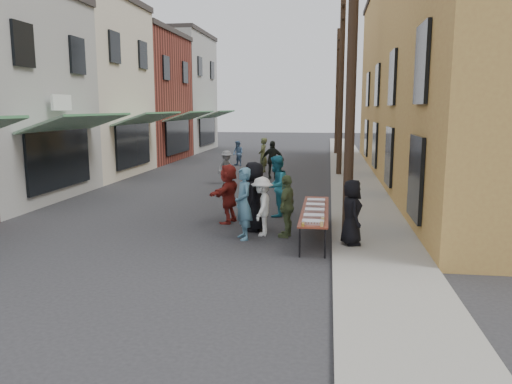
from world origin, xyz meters
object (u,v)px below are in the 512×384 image
(utility_pole_far, at_px, (337,93))
(serving_table, at_px, (315,211))
(utility_pole_near, at_px, (352,65))
(utility_pole_mid, at_px, (341,85))
(catering_tray_sausage, at_px, (313,222))
(guest_front_a, at_px, (254,196))
(guest_front_c, at_px, (276,186))
(server, at_px, (352,212))

(utility_pole_far, relative_size, serving_table, 2.25)
(utility_pole_near, relative_size, utility_pole_mid, 1.00)
(utility_pole_near, distance_m, catering_tray_sausage, 4.33)
(catering_tray_sausage, relative_size, guest_front_a, 0.26)
(guest_front_c, distance_m, server, 4.05)
(utility_pole_near, xyz_separation_m, catering_tray_sausage, (-0.86, -2.06, -3.71))
(guest_front_a, height_order, guest_front_c, guest_front_a)
(utility_pole_far, relative_size, catering_tray_sausage, 18.00)
(utility_pole_mid, relative_size, guest_front_a, 4.63)
(utility_pole_near, xyz_separation_m, utility_pole_mid, (0.00, 12.00, 0.00))
(utility_pole_far, bearing_deg, utility_pole_near, -90.00)
(utility_pole_mid, xyz_separation_m, serving_table, (-0.86, -12.41, -3.79))
(catering_tray_sausage, bearing_deg, utility_pole_mid, 86.52)
(utility_pole_near, relative_size, utility_pole_far, 1.00)
(utility_pole_mid, distance_m, utility_pole_far, 12.00)
(utility_pole_far, distance_m, guest_front_c, 22.33)
(utility_pole_far, height_order, catering_tray_sausage, utility_pole_far)
(utility_pole_far, distance_m, guest_front_a, 24.29)
(guest_front_a, bearing_deg, server, 57.76)
(utility_pole_near, bearing_deg, utility_pole_far, 90.00)
(catering_tray_sausage, height_order, guest_front_a, guest_front_a)
(utility_pole_mid, relative_size, utility_pole_far, 1.00)
(utility_pole_mid, height_order, serving_table, utility_pole_mid)
(catering_tray_sausage, relative_size, guest_front_c, 0.26)
(catering_tray_sausage, bearing_deg, utility_pole_far, 88.12)
(utility_pole_near, distance_m, serving_table, 3.90)
(utility_pole_mid, height_order, utility_pole_far, same)
(utility_pole_mid, relative_size, server, 5.61)
(utility_pole_near, bearing_deg, server, -87.88)
(serving_table, distance_m, guest_front_c, 2.80)
(guest_front_a, relative_size, guest_front_c, 1.00)
(serving_table, height_order, catering_tray_sausage, catering_tray_sausage)
(utility_pole_far, bearing_deg, guest_front_a, -96.10)
(guest_front_a, bearing_deg, serving_table, 70.02)
(catering_tray_sausage, height_order, guest_front_c, guest_front_c)
(serving_table, relative_size, server, 2.49)
(utility_pole_far, relative_size, server, 5.61)
(catering_tray_sausage, bearing_deg, serving_table, 90.00)
(utility_pole_far, xyz_separation_m, guest_front_c, (-2.15, -21.95, -3.53))
(guest_front_c, bearing_deg, utility_pole_near, 61.93)
(guest_front_a, height_order, server, guest_front_a)
(utility_pole_far, xyz_separation_m, catering_tray_sausage, (-0.86, -26.06, -3.71))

